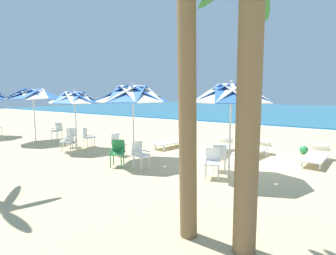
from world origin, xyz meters
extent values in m
plane|color=#D3B784|center=(0.00, 0.00, 0.00)|extent=(80.00, 80.00, 0.00)
cube|color=teal|center=(0.00, 28.84, 0.05)|extent=(80.00, 36.00, 0.10)
cube|color=white|center=(0.00, 10.54, 0.01)|extent=(80.00, 0.70, 0.01)
cylinder|color=silver|center=(0.22, -2.02, 1.11)|extent=(0.05, 0.05, 2.22)
cube|color=blue|center=(0.72, -1.81, 2.40)|extent=(1.26, 1.19, 0.53)
cube|color=white|center=(0.43, -1.51, 2.40)|extent=(1.20, 1.25, 0.53)
cube|color=blue|center=(0.01, -1.51, 2.40)|extent=(1.19, 1.26, 0.53)
cube|color=white|center=(-0.29, -1.81, 2.40)|extent=(1.25, 1.20, 0.53)
cube|color=blue|center=(-0.29, -2.23, 2.40)|extent=(1.26, 1.19, 0.53)
cube|color=white|center=(0.01, -2.52, 2.40)|extent=(1.20, 1.25, 0.53)
cube|color=blue|center=(0.43, -2.52, 2.40)|extent=(1.19, 1.26, 0.53)
cube|color=white|center=(0.72, -2.23, 2.40)|extent=(1.25, 1.20, 0.53)
sphere|color=silver|center=(0.22, -2.02, 2.71)|extent=(0.08, 0.08, 0.08)
cube|color=white|center=(-0.10, -2.49, 0.44)|extent=(0.56, 0.56, 0.05)
cube|color=white|center=(-0.17, -2.30, 0.67)|extent=(0.43, 0.23, 0.40)
cube|color=white|center=(0.08, -2.42, 0.55)|extent=(0.17, 0.39, 0.03)
cube|color=white|center=(-0.29, -2.55, 0.55)|extent=(0.17, 0.39, 0.03)
cylinder|color=white|center=(0.12, -2.60, 0.21)|extent=(0.04, 0.04, 0.41)
cylinder|color=white|center=(-0.21, -2.71, 0.21)|extent=(0.04, 0.04, 0.41)
cylinder|color=white|center=(0.00, -2.26, 0.21)|extent=(0.04, 0.04, 0.41)
cylinder|color=white|center=(-0.33, -2.38, 0.21)|extent=(0.04, 0.04, 0.41)
cube|color=white|center=(-0.22, -1.70, 0.44)|extent=(0.58, 0.58, 0.05)
cube|color=white|center=(-0.14, -1.88, 0.67)|extent=(0.42, 0.26, 0.40)
cube|color=white|center=(-0.40, -1.79, 0.55)|extent=(0.20, 0.38, 0.03)
cube|color=white|center=(-0.04, -1.62, 0.55)|extent=(0.20, 0.38, 0.03)
cylinder|color=white|center=(-0.46, -1.62, 0.21)|extent=(0.04, 0.04, 0.41)
cylinder|color=white|center=(-0.14, -1.47, 0.21)|extent=(0.04, 0.04, 0.41)
cylinder|color=white|center=(-0.31, -1.94, 0.21)|extent=(0.04, 0.04, 0.41)
cylinder|color=white|center=(0.01, -1.79, 0.21)|extent=(0.04, 0.04, 0.41)
cylinder|color=silver|center=(-3.21, -2.23, 1.09)|extent=(0.05, 0.05, 2.18)
cube|color=blue|center=(-2.64, -1.99, 2.37)|extent=(1.41, 1.35, 0.57)
cube|color=white|center=(-2.97, -1.66, 2.37)|extent=(1.34, 1.42, 0.57)
cube|color=blue|center=(-3.44, -1.66, 2.37)|extent=(1.35, 1.41, 0.57)
cube|color=white|center=(-3.78, -1.99, 2.37)|extent=(1.42, 1.34, 0.57)
cube|color=blue|center=(-3.78, -2.46, 2.37)|extent=(1.41, 1.35, 0.57)
cube|color=white|center=(-3.44, -2.80, 2.37)|extent=(1.34, 1.42, 0.57)
cube|color=blue|center=(-2.97, -2.80, 2.37)|extent=(1.35, 1.41, 0.57)
cube|color=white|center=(-2.64, -2.46, 2.37)|extent=(1.42, 1.34, 0.57)
sphere|color=silver|center=(-3.21, -2.23, 2.71)|extent=(0.08, 0.08, 0.08)
cube|color=white|center=(-4.20, -1.92, 0.44)|extent=(0.46, 0.46, 0.05)
cube|color=white|center=(-4.40, -1.93, 0.67)|extent=(0.12, 0.42, 0.40)
cube|color=white|center=(-4.21, -1.72, 0.55)|extent=(0.40, 0.06, 0.03)
cube|color=white|center=(-4.19, -2.12, 0.55)|extent=(0.40, 0.06, 0.03)
cylinder|color=white|center=(-4.03, -1.74, 0.21)|extent=(0.04, 0.04, 0.41)
cylinder|color=white|center=(-4.01, -2.09, 0.21)|extent=(0.04, 0.04, 0.41)
cylinder|color=white|center=(-4.38, -1.75, 0.21)|extent=(0.04, 0.04, 0.41)
cylinder|color=white|center=(-4.36, -2.11, 0.21)|extent=(0.04, 0.04, 0.41)
cube|color=white|center=(-2.37, -2.84, 0.44)|extent=(0.49, 0.49, 0.05)
cube|color=white|center=(-2.57, -2.81, 0.67)|extent=(0.15, 0.43, 0.40)
cube|color=white|center=(-2.35, -2.64, 0.55)|extent=(0.40, 0.09, 0.03)
cube|color=white|center=(-2.40, -3.04, 0.55)|extent=(0.40, 0.09, 0.03)
cylinder|color=white|center=(-2.18, -2.69, 0.21)|extent=(0.04, 0.04, 0.41)
cylinder|color=white|center=(-2.22, -3.04, 0.21)|extent=(0.04, 0.04, 0.41)
cylinder|color=white|center=(-2.52, -2.64, 0.21)|extent=(0.04, 0.04, 0.41)
cylinder|color=white|center=(-2.57, -2.99, 0.21)|extent=(0.04, 0.04, 0.41)
cube|color=#2D8C4C|center=(-3.21, -3.07, 0.44)|extent=(0.60, 0.60, 0.05)
cube|color=#2D8C4C|center=(-3.31, -2.89, 0.67)|extent=(0.41, 0.29, 0.40)
cube|color=#2D8C4C|center=(-3.03, -2.97, 0.55)|extent=(0.23, 0.37, 0.03)
cube|color=#2D8C4C|center=(-3.38, -3.16, 0.55)|extent=(0.23, 0.37, 0.03)
cylinder|color=#2D8C4C|center=(-2.97, -3.13, 0.21)|extent=(0.04, 0.04, 0.41)
cylinder|color=#2D8C4C|center=(-3.28, -3.31, 0.21)|extent=(0.04, 0.04, 0.41)
cylinder|color=#2D8C4C|center=(-3.14, -2.83, 0.21)|extent=(0.04, 0.04, 0.41)
cylinder|color=#2D8C4C|center=(-3.45, -3.00, 0.21)|extent=(0.04, 0.04, 0.41)
cylinder|color=silver|center=(-6.51, -2.09, 1.03)|extent=(0.05, 0.05, 2.06)
cube|color=blue|center=(-6.04, -1.90, 2.21)|extent=(1.17, 1.11, 0.49)
cube|color=white|center=(-6.32, -1.62, 2.21)|extent=(1.11, 1.16, 0.49)
cube|color=blue|center=(-6.71, -1.62, 2.21)|extent=(1.11, 1.17, 0.49)
cube|color=white|center=(-6.98, -1.90, 2.21)|extent=(1.16, 1.11, 0.49)
cube|color=blue|center=(-6.98, -2.29, 2.21)|extent=(1.17, 1.11, 0.49)
cube|color=white|center=(-6.71, -2.56, 2.21)|extent=(1.11, 1.16, 0.49)
cube|color=blue|center=(-6.32, -2.56, 2.21)|extent=(1.11, 1.17, 0.49)
cube|color=white|center=(-6.04, -2.29, 2.21)|extent=(1.16, 1.11, 0.49)
sphere|color=silver|center=(-6.51, -2.09, 2.50)|extent=(0.08, 0.08, 0.08)
cube|color=white|center=(-6.53, -1.41, 0.44)|extent=(0.55, 0.55, 0.05)
cube|color=white|center=(-6.58, -1.60, 0.67)|extent=(0.43, 0.21, 0.40)
cube|color=white|center=(-6.72, -1.35, 0.55)|extent=(0.15, 0.39, 0.03)
cube|color=white|center=(-6.33, -1.47, 0.55)|extent=(0.15, 0.39, 0.03)
cylinder|color=white|center=(-6.64, -1.19, 0.21)|extent=(0.04, 0.04, 0.41)
cylinder|color=white|center=(-6.31, -1.29, 0.21)|extent=(0.04, 0.04, 0.41)
cylinder|color=white|center=(-6.75, -1.53, 0.21)|extent=(0.04, 0.04, 0.41)
cylinder|color=white|center=(-6.41, -1.63, 0.21)|extent=(0.04, 0.04, 0.41)
cube|color=white|center=(-6.50, -2.59, 0.44)|extent=(0.62, 0.62, 0.05)
cube|color=white|center=(-6.35, -2.46, 0.67)|extent=(0.35, 0.38, 0.40)
cube|color=white|center=(-6.37, -2.75, 0.55)|extent=(0.33, 0.29, 0.03)
cube|color=white|center=(-6.63, -2.44, 0.55)|extent=(0.33, 0.29, 0.03)
cylinder|color=white|center=(-6.52, -2.84, 0.21)|extent=(0.04, 0.04, 0.41)
cylinder|color=white|center=(-6.75, -2.58, 0.21)|extent=(0.04, 0.04, 0.41)
cylinder|color=white|center=(-6.25, -2.61, 0.21)|extent=(0.04, 0.04, 0.41)
cylinder|color=white|center=(-6.48, -2.35, 0.21)|extent=(0.04, 0.04, 0.41)
cube|color=white|center=(-7.07, -1.95, 0.44)|extent=(0.62, 0.62, 0.05)
cube|color=white|center=(-7.22, -1.82, 0.67)|extent=(0.34, 0.38, 0.40)
cube|color=white|center=(-6.94, -1.79, 0.55)|extent=(0.33, 0.28, 0.03)
cube|color=white|center=(-7.20, -2.10, 0.55)|extent=(0.33, 0.28, 0.03)
cylinder|color=white|center=(-6.82, -1.92, 0.21)|extent=(0.04, 0.04, 0.41)
cylinder|color=white|center=(-7.05, -2.19, 0.21)|extent=(0.04, 0.04, 0.41)
cylinder|color=white|center=(-7.09, -1.70, 0.21)|extent=(0.04, 0.04, 0.41)
cylinder|color=white|center=(-7.32, -1.97, 0.21)|extent=(0.04, 0.04, 0.41)
cylinder|color=silver|center=(-9.78, -2.01, 1.10)|extent=(0.05, 0.05, 2.21)
cube|color=blue|center=(-9.22, -1.78, 2.34)|extent=(1.41, 1.35, 0.52)
cube|color=white|center=(-9.55, -1.45, 2.34)|extent=(1.33, 1.45, 0.52)
cube|color=blue|center=(-10.01, -1.45, 2.34)|extent=(1.35, 1.41, 0.52)
cube|color=white|center=(-10.34, -1.78, 2.34)|extent=(1.45, 1.33, 0.52)
cube|color=blue|center=(-10.34, -2.25, 2.34)|extent=(1.41, 1.35, 0.52)
cube|color=white|center=(-10.01, -2.58, 2.34)|extent=(1.33, 1.45, 0.52)
cube|color=blue|center=(-9.55, -2.58, 2.34)|extent=(1.35, 1.41, 0.52)
cube|color=white|center=(-9.22, -2.25, 2.34)|extent=(1.45, 1.33, 0.52)
sphere|color=silver|center=(-9.78, -2.01, 2.62)|extent=(0.08, 0.08, 0.08)
cube|color=white|center=(-9.51, -1.03, 0.44)|extent=(0.56, 0.56, 0.05)
cube|color=white|center=(-9.57, -0.84, 0.67)|extent=(0.43, 0.22, 0.40)
cube|color=white|center=(-9.32, -0.96, 0.55)|extent=(0.16, 0.39, 0.03)
cube|color=white|center=(-9.70, -1.09, 0.55)|extent=(0.16, 0.39, 0.03)
cylinder|color=white|center=(-9.29, -1.14, 0.21)|extent=(0.04, 0.04, 0.41)
cylinder|color=white|center=(-9.62, -1.25, 0.21)|extent=(0.04, 0.04, 0.41)
cylinder|color=white|center=(-9.40, -0.80, 0.21)|extent=(0.04, 0.04, 0.41)
cylinder|color=white|center=(-9.73, -0.91, 0.21)|extent=(0.04, 0.04, 0.41)
cylinder|color=white|center=(-13.40, -1.94, 0.21)|extent=(0.04, 0.04, 0.41)
cube|color=white|center=(2.19, 0.78, 0.25)|extent=(0.79, 1.75, 0.06)
cube|color=white|center=(2.28, 1.83, 0.44)|extent=(0.65, 0.53, 0.36)
cube|color=white|center=(2.39, 0.12, 0.11)|extent=(0.06, 0.06, 0.22)
cube|color=white|center=(1.88, 0.17, 0.11)|extent=(0.06, 0.06, 0.22)
cube|color=white|center=(2.50, 1.39, 0.11)|extent=(0.06, 0.06, 0.22)
cube|color=white|center=(1.99, 1.44, 0.11)|extent=(0.06, 0.06, 0.22)
cube|color=white|center=(0.12, 0.50, 0.25)|extent=(0.93, 1.79, 0.06)
cube|color=white|center=(0.30, 1.54, 0.44)|extent=(0.68, 0.58, 0.36)
cube|color=white|center=(0.26, -0.17, 0.11)|extent=(0.06, 0.06, 0.22)
cube|color=white|center=(-0.25, -0.08, 0.11)|extent=(0.06, 0.06, 0.22)
cube|color=white|center=(0.48, 1.08, 0.11)|extent=(0.06, 0.06, 0.22)
cube|color=white|center=(-0.03, 1.17, 0.11)|extent=(0.06, 0.06, 0.22)
cube|color=white|center=(-1.06, 0.33, 0.25)|extent=(0.87, 1.77, 0.06)
cube|color=white|center=(-1.21, 1.38, 0.44)|extent=(0.67, 0.56, 0.36)
cube|color=white|center=(-0.71, -0.26, 0.11)|extent=(0.06, 0.06, 0.22)
cube|color=white|center=(-1.22, -0.33, 0.11)|extent=(0.06, 0.06, 0.22)
cube|color=white|center=(-0.89, 1.00, 0.11)|extent=(0.06, 0.06, 0.22)
cube|color=white|center=(-1.40, 0.93, 0.11)|extent=(0.06, 0.06, 0.22)
cube|color=white|center=(-3.39, 0.42, 0.25)|extent=(0.97, 1.79, 0.06)
cube|color=white|center=(-3.18, 1.45, 0.44)|extent=(0.69, 0.59, 0.36)
cube|color=white|center=(-3.27, -0.26, 0.11)|extent=(0.06, 0.06, 0.22)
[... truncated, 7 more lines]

